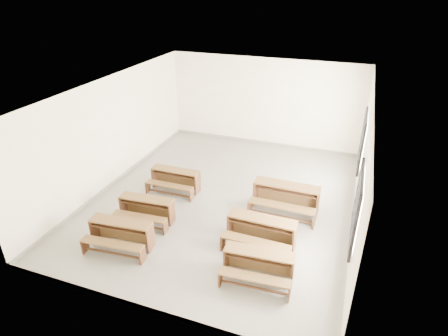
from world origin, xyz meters
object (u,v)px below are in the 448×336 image
(desk_set_2, at_px, (175,178))
(desk_set_4, at_px, (261,230))
(desk_set_3, at_px, (259,263))
(desk_set_5, at_px, (286,196))
(desk_set_1, at_px, (146,208))
(desk_set_0, at_px, (121,232))

(desk_set_2, xyz_separation_m, desk_set_4, (3.04, -1.63, 0.04))
(desk_set_3, bearing_deg, desk_set_5, 86.20)
(desk_set_1, relative_size, desk_set_5, 0.84)
(desk_set_0, xyz_separation_m, desk_set_4, (3.05, 1.15, 0.03))
(desk_set_0, distance_m, desk_set_4, 3.26)
(desk_set_0, relative_size, desk_set_1, 1.05)
(desk_set_2, xyz_separation_m, desk_set_3, (3.28, -2.70, 0.00))
(desk_set_3, bearing_deg, desk_set_4, 98.75)
(desk_set_1, xyz_separation_m, desk_set_3, (3.27, -1.05, 0.01))
(desk_set_2, relative_size, desk_set_5, 0.83)
(desk_set_1, xyz_separation_m, desk_set_5, (3.28, 1.65, 0.09))
(desk_set_4, bearing_deg, desk_set_5, 82.81)
(desk_set_0, xyz_separation_m, desk_set_2, (0.01, 2.78, -0.01))
(desk_set_3, height_order, desk_set_5, desk_set_5)
(desk_set_1, distance_m, desk_set_4, 3.04)
(desk_set_1, relative_size, desk_set_4, 0.90)
(desk_set_0, bearing_deg, desk_set_5, 34.87)
(desk_set_3, relative_size, desk_set_4, 0.92)
(desk_set_0, height_order, desk_set_3, desk_set_0)
(desk_set_4, height_order, desk_set_5, desk_set_5)
(desk_set_1, height_order, desk_set_2, desk_set_2)
(desk_set_1, bearing_deg, desk_set_5, 22.62)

